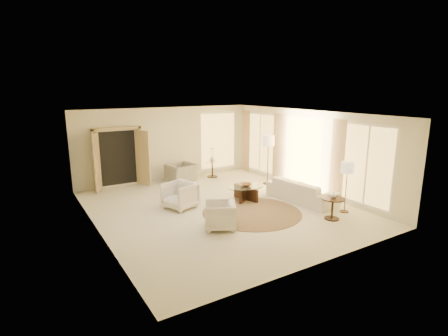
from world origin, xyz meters
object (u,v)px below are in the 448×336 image
accent_chair (182,170)px  floor_lamp_near (268,143)px  bowl (246,185)px  armchair_left (180,194)px  coffee_table (246,191)px  side_table (212,168)px  floor_lamp_far (348,170)px  end_vase (333,195)px  sofa (302,190)px  side_vase (212,159)px  end_table (333,205)px  armchair_right (220,214)px

accent_chair → floor_lamp_near: 3.46m
bowl → armchair_left: bearing=169.1°
armchair_left → coffee_table: (2.11, -0.41, -0.14)m
armchair_left → side_table: size_ratio=1.36×
floor_lamp_far → accent_chair: bearing=114.6°
floor_lamp_far → end_vase: bearing=-164.9°
sofa → coffee_table: bearing=50.9°
coffee_table → side_vase: (0.56, 3.15, 0.45)m
end_table → floor_lamp_far: bearing=15.1°
sofa → bowl: bearing=50.9°
sofa → end_vase: end_vase is taller
floor_lamp_near → side_table: bearing=122.0°
coffee_table → side_vase: 3.23m
end_table → coffee_table: bearing=112.0°
floor_lamp_far → end_vase: 0.96m
armchair_right → end_table: size_ratio=1.21×
sofa → end_vase: size_ratio=12.74×
accent_chair → floor_lamp_far: (2.57, -5.61, 0.81)m
sofa → floor_lamp_far: size_ratio=1.56×
armchair_left → side_table: armchair_left is taller
side_table → side_vase: bearing=-90.0°
armchair_right → end_vase: 3.15m
accent_chair → end_vase: size_ratio=5.66×
end_table → floor_lamp_far: (0.75, 0.20, 0.85)m
coffee_table → side_vase: side_vase is taller
armchair_left → coffee_table: bearing=59.5°
floor_lamp_far → bowl: 3.10m
armchair_right → accent_chair: (1.13, 4.76, 0.06)m
armchair_left → armchair_right: (0.21, -1.97, -0.04)m
bowl → side_vase: (0.56, 3.15, 0.24)m
sofa → accent_chair: (-2.25, 4.18, 0.11)m
side_table → armchair_left: bearing=-134.3°
sofa → floor_lamp_near: (0.33, 2.14, 1.22)m
sofa → side_table: (-0.91, 4.13, 0.05)m
bowl → end_vase: 2.82m
armchair_right → bowl: (1.90, 1.56, 0.12)m
side_vase → end_vase: bearing=-85.1°
sofa → accent_chair: 4.74m
armchair_right → end_table: 3.13m
side_table → side_vase: size_ratio=2.67×
armchair_right → accent_chair: bearing=-163.9°
floor_lamp_far → side_vase: 5.71m
armchair_left → floor_lamp_far: (3.91, -2.81, 0.83)m
sofa → side_table: bearing=6.9°
sofa → armchair_left: armchair_left is taller
coffee_table → end_table: end_table is taller
armchair_left → end_vase: armchair_left is taller
side_vase → accent_chair: bearing=177.8°
sofa → side_table: size_ratio=3.64×
armchair_right → side_vase: 5.32m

